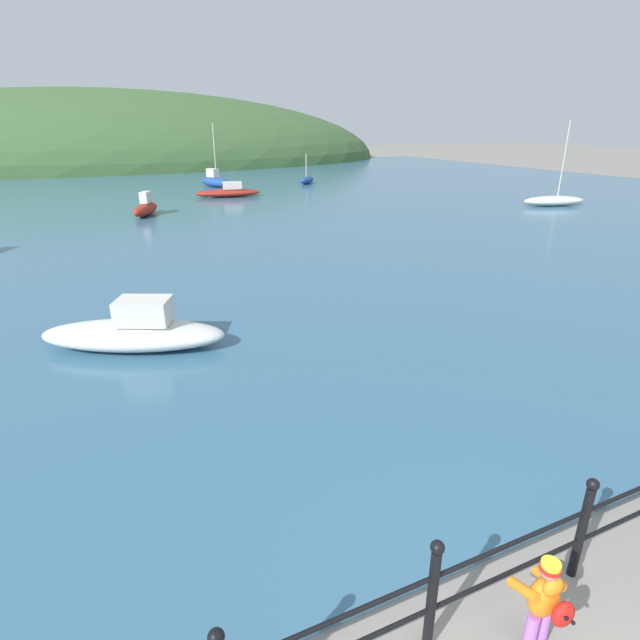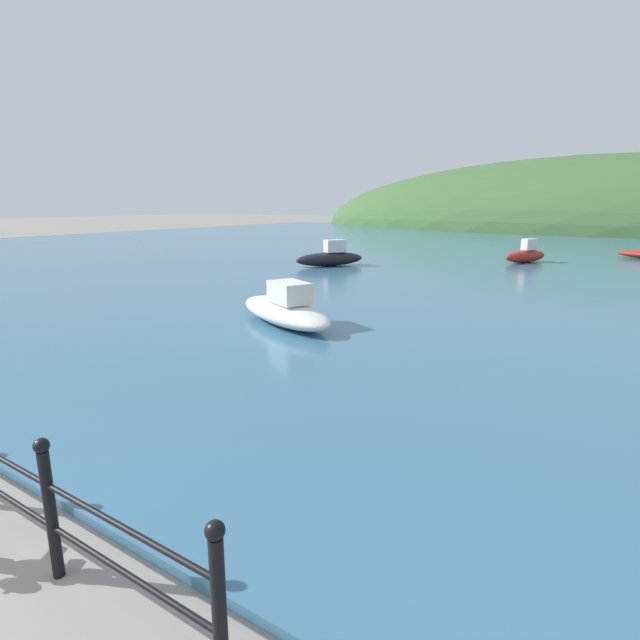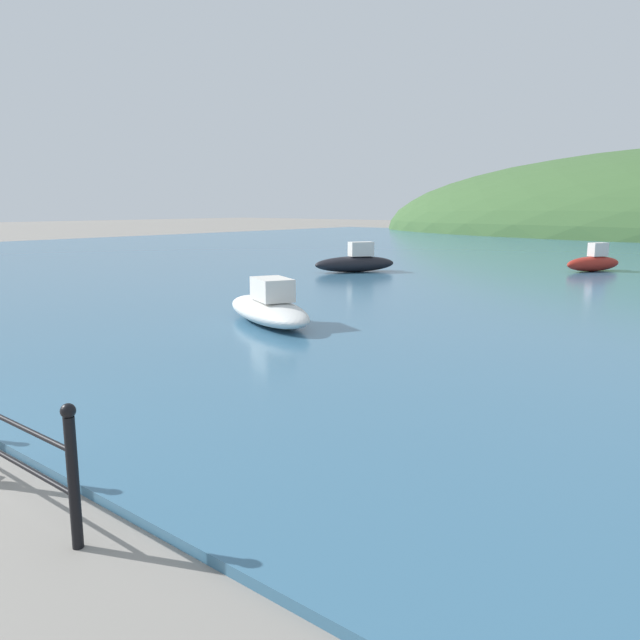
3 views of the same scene
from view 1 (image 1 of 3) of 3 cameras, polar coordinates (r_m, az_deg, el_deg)
name	(u,v)px [view 1 (image 1 of 3)]	position (r m, az deg, el deg)	size (l,w,h in m)	color
water	(134,200)	(33.29, -20.51, 12.73)	(80.00, 60.00, 0.10)	#386684
far_hillside	(104,163)	(68.46, -23.45, 16.15)	(70.99, 39.05, 16.54)	#3D6033
iron_railing	(432,593)	(4.92, 12.72, -28.12)	(7.40, 0.12, 1.21)	black
child_in_coat	(545,600)	(5.19, 24.36, -27.10)	(0.38, 0.53, 1.00)	#AD66C6
boat_blue_hull	(135,332)	(10.76, -20.41, -1.29)	(3.88, 2.71, 1.04)	silver
boat_mid_harbor	(146,208)	(26.88, -19.31, 11.99)	(1.82, 2.74, 1.14)	maroon
boat_nearest_quay	(228,192)	(32.84, -10.43, 14.20)	(4.26, 2.11, 0.90)	maroon
boat_green_fishing	(554,200)	(31.54, 25.18, 12.26)	(3.74, 2.10, 4.44)	silver
boat_red_dinghy	(215,181)	(38.33, -11.90, 15.30)	(2.07, 3.45, 4.34)	#1E4793
boat_far_right	(307,180)	(39.61, -1.51, 15.70)	(1.97, 1.90, 2.19)	#1E4793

